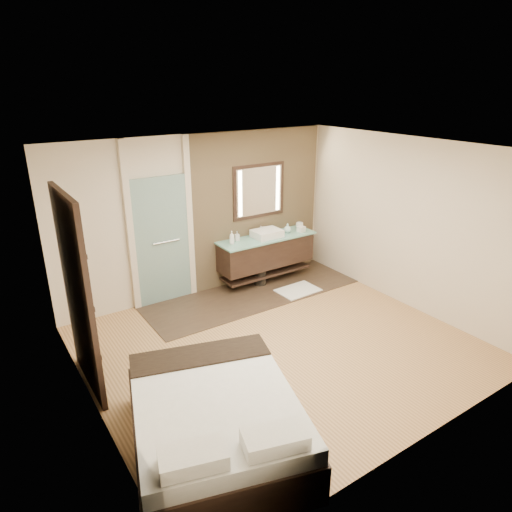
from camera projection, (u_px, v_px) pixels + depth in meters
floor at (280, 346)px, 6.39m from camera, size 5.00×5.00×0.00m
tile_strip at (253, 293)px, 7.94m from camera, size 3.80×1.30×0.01m
stone_wall at (257, 207)px, 8.19m from camera, size 2.60×0.08×2.70m
vanity at (266, 252)px, 8.24m from camera, size 1.85×0.55×0.88m
mirror_unit at (259, 191)px, 8.04m from camera, size 1.06×0.04×0.96m
frosted_door at (162, 236)px, 7.30m from camera, size 1.10×0.12×2.70m
shoji_partition at (78, 294)px, 5.17m from camera, size 0.06×1.20×2.40m
bed at (216, 421)px, 4.52m from camera, size 2.06×2.33×0.76m
bath_mat at (298, 290)px, 8.03m from camera, size 0.73×0.52×0.02m
waste_bin at (260, 277)px, 8.25m from camera, size 0.24×0.24×0.28m
tissue_box at (301, 229)px, 8.39m from camera, size 0.14×0.14×0.10m
soap_bottle_a at (232, 238)px, 7.74m from camera, size 0.11×0.11×0.23m
soap_bottle_b at (237, 236)px, 7.92m from camera, size 0.09×0.09×0.16m
soap_bottle_c at (288, 228)px, 8.33m from camera, size 0.17×0.17×0.17m
cup at (299, 225)px, 8.59m from camera, size 0.15×0.15×0.11m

